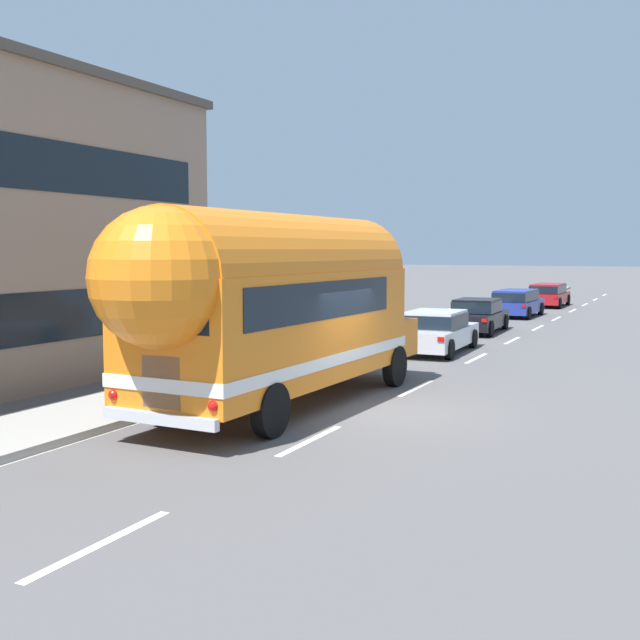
{
  "coord_description": "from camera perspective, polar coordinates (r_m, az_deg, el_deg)",
  "views": [
    {
      "loc": [
        6.01,
        -14.94,
        3.36
      ],
      "look_at": [
        -2.01,
        1.66,
        1.69
      ],
      "focal_mm": 43.64,
      "sensor_mm": 36.0,
      "label": 1
    }
  ],
  "objects": [
    {
      "name": "ground_plane",
      "position": [
        16.45,
        3.8,
        -6.62
      ],
      "size": [
        300.0,
        300.0,
        0.0
      ],
      "primitive_type": "plane",
      "color": "#565454"
    },
    {
      "name": "lane_markings",
      "position": [
        29.66,
        8.78,
        -1.38
      ],
      "size": [
        3.78,
        80.0,
        0.01
      ],
      "color": "silver",
      "rests_on": "ground"
    },
    {
      "name": "sidewalk_slab",
      "position": [
        27.41,
        2.2,
        -1.71
      ],
      "size": [
        2.43,
        90.0,
        0.15
      ],
      "primitive_type": "cube",
      "color": "#9E9B93",
      "rests_on": "ground"
    },
    {
      "name": "painted_bus",
      "position": [
        16.1,
        -3.53,
        1.41
      ],
      "size": [
        2.8,
        10.5,
        4.12
      ],
      "color": "orange",
      "rests_on": "ground"
    },
    {
      "name": "car_lead",
      "position": [
        25.74,
        8.47,
        -0.72
      ],
      "size": [
        2.05,
        4.66,
        1.37
      ],
      "color": "silver",
      "rests_on": "ground"
    },
    {
      "name": "car_second",
      "position": [
        32.24,
        11.45,
        0.41
      ],
      "size": [
        2.01,
        4.61,
        1.37
      ],
      "color": "black",
      "rests_on": "ground"
    },
    {
      "name": "car_fourth",
      "position": [
        47.77,
        16.42,
        1.89
      ],
      "size": [
        1.88,
        4.77,
        1.37
      ],
      "color": "#A5191E",
      "rests_on": "ground"
    },
    {
      "name": "car_third",
      "position": [
        40.07,
        14.24,
        1.35
      ],
      "size": [
        1.97,
        4.49,
        1.37
      ],
      "color": "navy",
      "rests_on": "ground"
    }
  ]
}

